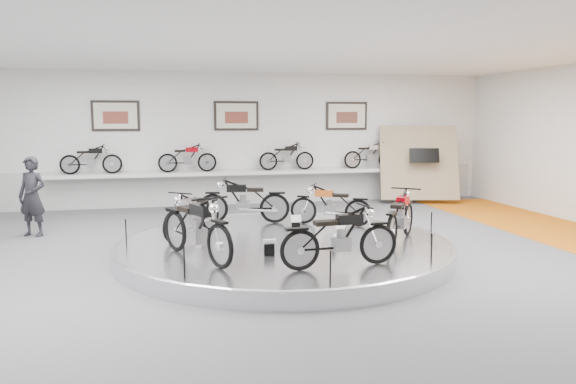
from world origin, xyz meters
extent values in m
plane|color=#565658|center=(0.00, 0.00, 0.00)|extent=(16.00, 16.00, 0.00)
plane|color=white|center=(0.00, 0.00, 4.00)|extent=(16.00, 16.00, 0.00)
plane|color=white|center=(0.00, 7.00, 2.00)|extent=(16.00, 0.00, 16.00)
plane|color=white|center=(0.00, -7.00, 2.00)|extent=(16.00, 0.00, 16.00)
cube|color=#BCBCBA|center=(0.00, 6.98, 0.55)|extent=(15.68, 0.04, 1.10)
cylinder|color=silver|center=(0.00, 0.30, 0.15)|extent=(6.40, 6.40, 0.30)
torus|color=#B2B2BA|center=(0.00, 0.30, 0.27)|extent=(6.40, 6.40, 0.10)
cube|color=silver|center=(0.00, 6.70, 1.00)|extent=(11.00, 0.55, 0.10)
cube|color=beige|center=(-3.50, 6.96, 2.70)|extent=(1.35, 0.06, 0.88)
cube|color=beige|center=(0.00, 6.96, 2.70)|extent=(1.35, 0.06, 0.88)
cube|color=beige|center=(3.50, 6.96, 2.70)|extent=(1.35, 0.06, 0.88)
cube|color=#9B8265|center=(5.60, 6.10, 1.25)|extent=(2.56, 1.52, 2.30)
imported|color=black|center=(-5.10, 3.36, 0.90)|extent=(0.78, 0.67, 1.80)
camera|label=1|loc=(-2.28, -10.03, 2.66)|focal=35.00mm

